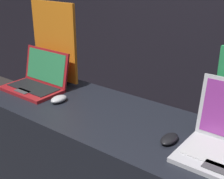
{
  "coord_description": "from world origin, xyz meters",
  "views": [
    {
      "loc": [
        0.91,
        -0.88,
        1.73
      ],
      "look_at": [
        0.01,
        0.3,
        1.13
      ],
      "focal_mm": 50.0,
      "sensor_mm": 36.0,
      "label": 1
    }
  ],
  "objects_px": {
    "promo_stand_front": "(55,45)",
    "mouse_back": "(169,139)",
    "mouse_front": "(59,99)",
    "laptop_front": "(37,80)"
  },
  "relations": [
    {
      "from": "laptop_front",
      "to": "mouse_back",
      "type": "xyz_separation_m",
      "value": [
        0.98,
        -0.06,
        -0.04
      ]
    },
    {
      "from": "mouse_front",
      "to": "promo_stand_front",
      "type": "distance_m",
      "value": 0.42
    },
    {
      "from": "promo_stand_front",
      "to": "mouse_back",
      "type": "xyz_separation_m",
      "value": [
        0.98,
        -0.23,
        -0.24
      ]
    },
    {
      "from": "laptop_front",
      "to": "mouse_front",
      "type": "height_order",
      "value": "laptop_front"
    },
    {
      "from": "mouse_front",
      "to": "mouse_back",
      "type": "height_order",
      "value": "mouse_front"
    },
    {
      "from": "laptop_front",
      "to": "mouse_front",
      "type": "relative_size",
      "value": 3.5
    },
    {
      "from": "mouse_front",
      "to": "promo_stand_front",
      "type": "bearing_deg",
      "value": 138.47
    },
    {
      "from": "mouse_front",
      "to": "mouse_back",
      "type": "relative_size",
      "value": 0.93
    },
    {
      "from": "laptop_front",
      "to": "mouse_back",
      "type": "height_order",
      "value": "laptop_front"
    },
    {
      "from": "promo_stand_front",
      "to": "mouse_back",
      "type": "relative_size",
      "value": 4.55
    }
  ]
}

